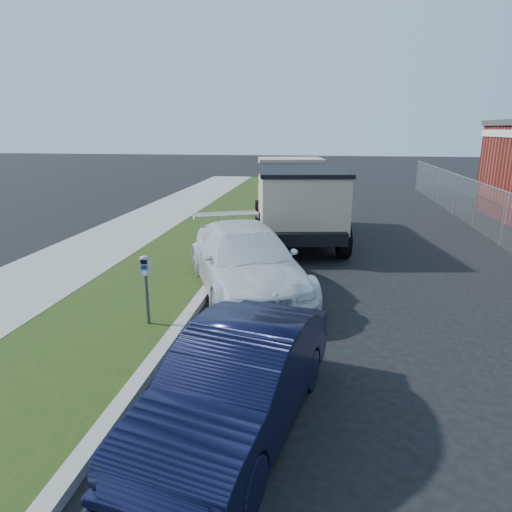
# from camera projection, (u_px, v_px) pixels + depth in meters

# --- Properties ---
(ground) EXTENTS (120.00, 120.00, 0.00)m
(ground) POSITION_uv_depth(u_px,v_px,m) (315.00, 318.00, 9.48)
(ground) COLOR black
(ground) RESTS_ON ground
(streetside) EXTENTS (6.12, 50.00, 0.15)m
(streetside) POSITION_uv_depth(u_px,v_px,m) (107.00, 273.00, 12.15)
(streetside) COLOR gray
(streetside) RESTS_ON ground
(chainlink_fence) EXTENTS (0.06, 30.06, 30.00)m
(chainlink_fence) POSITION_uv_depth(u_px,v_px,m) (505.00, 209.00, 14.96)
(chainlink_fence) COLOR slate
(chainlink_fence) RESTS_ON ground
(parking_meter) EXTENTS (0.20, 0.15, 1.37)m
(parking_meter) POSITION_uv_depth(u_px,v_px,m) (146.00, 275.00, 8.62)
(parking_meter) COLOR #3F4247
(parking_meter) RESTS_ON ground
(white_wagon) EXTENTS (4.10, 5.81, 1.56)m
(white_wagon) POSITION_uv_depth(u_px,v_px,m) (246.00, 259.00, 10.88)
(white_wagon) COLOR silver
(white_wagon) RESTS_ON ground
(navy_sedan) EXTENTS (2.27, 4.35, 1.36)m
(navy_sedan) POSITION_uv_depth(u_px,v_px,m) (238.00, 382.00, 5.80)
(navy_sedan) COLOR black
(navy_sedan) RESTS_ON ground
(dump_truck) EXTENTS (3.67, 7.17, 2.68)m
(dump_truck) POSITION_uv_depth(u_px,v_px,m) (295.00, 196.00, 16.15)
(dump_truck) COLOR black
(dump_truck) RESTS_ON ground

